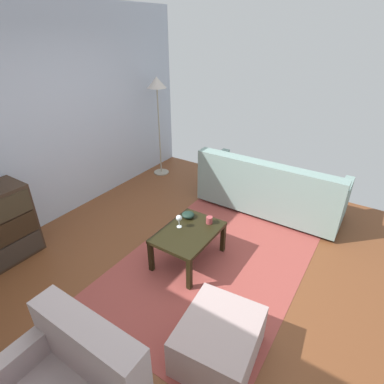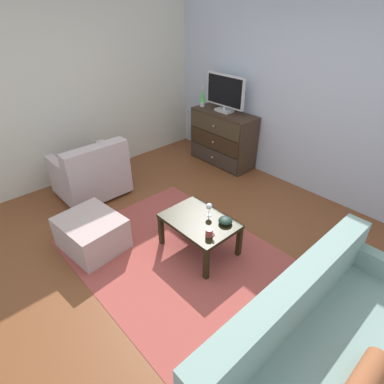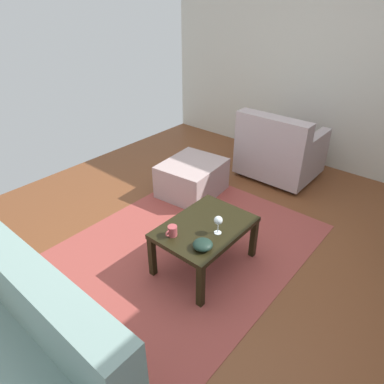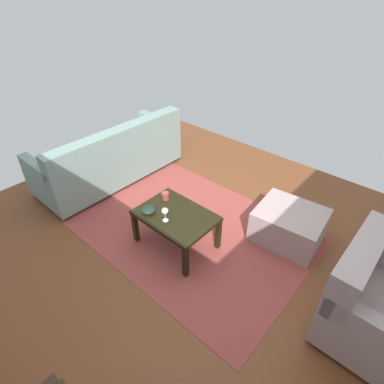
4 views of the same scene
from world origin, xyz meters
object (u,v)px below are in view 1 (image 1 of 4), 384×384
at_px(coffee_table, 188,235).
at_px(mug, 209,220).
at_px(bowl_decorative, 188,215).
at_px(couch_large, 270,190).
at_px(standing_lamp, 157,92).
at_px(ottoman, 219,340).
at_px(wine_glass, 179,218).

height_order(coffee_table, mug, mug).
relative_size(bowl_decorative, couch_large, 0.07).
xyz_separation_m(mug, standing_lamp, (1.50, 1.92, 1.02)).
relative_size(coffee_table, couch_large, 0.39).
distance_m(mug, bowl_decorative, 0.28).
bearing_deg(ottoman, bowl_decorative, 43.31).
relative_size(wine_glass, bowl_decorative, 1.04).
relative_size(coffee_table, standing_lamp, 0.46).
bearing_deg(wine_glass, coffee_table, -94.31).
bearing_deg(bowl_decorative, standing_lamp, 46.98).
bearing_deg(coffee_table, bowl_decorative, 34.61).
bearing_deg(bowl_decorative, coffee_table, -145.39).
relative_size(wine_glass, standing_lamp, 0.09).
bearing_deg(bowl_decorative, ottoman, -136.69).
bearing_deg(mug, wine_glass, 135.51).
xyz_separation_m(coffee_table, standing_lamp, (1.77, 1.80, 1.12)).
height_order(mug, ottoman, mug).
height_order(wine_glass, standing_lamp, standing_lamp).
bearing_deg(couch_large, ottoman, -168.38).
xyz_separation_m(wine_glass, bowl_decorative, (0.22, 0.03, -0.08)).
bearing_deg(ottoman, standing_lamp, 45.50).
bearing_deg(mug, bowl_decorative, 96.97).
bearing_deg(standing_lamp, bowl_decorative, -133.02).
xyz_separation_m(mug, ottoman, (-1.14, -0.76, -0.27)).
bearing_deg(ottoman, mug, 33.76).
relative_size(couch_large, standing_lamp, 1.19).
relative_size(ottoman, standing_lamp, 0.40).
xyz_separation_m(coffee_table, wine_glass, (0.01, 0.14, 0.17)).
distance_m(wine_glass, ottoman, 1.38).
distance_m(wine_glass, standing_lamp, 2.60).
bearing_deg(standing_lamp, couch_large, -94.07).
height_order(couch_large, ottoman, couch_large).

